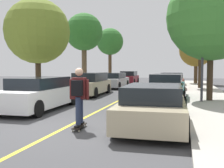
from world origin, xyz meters
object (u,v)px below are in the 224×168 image
at_px(parked_car_right_near, 167,87).
at_px(street_tree_left_far, 110,42).
at_px(parked_car_left_far, 114,81).
at_px(street_tree_right_nearest, 211,16).
at_px(parked_car_left_farthest, 129,78).
at_px(streetlamp, 203,31).
at_px(street_tree_right_far, 196,50).
at_px(skateboard, 80,126).
at_px(parked_car_left_nearest, 40,94).
at_px(parked_car_right_nearest, 154,106).
at_px(parked_car_right_farthest, 174,79).
at_px(street_tree_left_nearest, 38,32).
at_px(parked_car_left_near, 90,84).
at_px(parked_car_right_far, 172,82).
at_px(skateboarder, 79,93).
at_px(street_tree_right_near, 201,32).
at_px(street_tree_left_near, 84,33).

bearing_deg(parked_car_right_near, street_tree_left_far, 118.05).
distance_m(parked_car_left_far, street_tree_right_nearest, 11.43).
xyz_separation_m(parked_car_left_farthest, streetlamp, (6.78, -15.00, 2.90)).
distance_m(parked_car_left_farthest, street_tree_right_far, 7.84).
height_order(parked_car_right_near, skateboard, parked_car_right_near).
height_order(parked_car_left_nearest, parked_car_right_nearest, parked_car_left_nearest).
relative_size(parked_car_right_farthest, street_tree_left_nearest, 0.73).
distance_m(parked_car_left_near, street_tree_right_far, 15.30).
distance_m(parked_car_right_near, parked_car_right_far, 6.07).
xyz_separation_m(parked_car_left_nearest, parked_car_left_farthest, (-0.00, 18.61, 0.01)).
xyz_separation_m(streetlamp, skateboarder, (-3.79, -6.47, -2.54)).
xyz_separation_m(parked_car_left_near, parked_car_right_far, (5.03, 4.91, -0.05)).
xyz_separation_m(parked_car_left_nearest, parked_car_left_near, (-0.00, 6.19, 0.04)).
xyz_separation_m(parked_car_right_far, streetlamp, (1.75, -7.48, 2.91)).
height_order(parked_car_left_far, streetlamp, streetlamp).
distance_m(parked_car_left_near, skateboarder, 9.54).
bearing_deg(street_tree_left_nearest, parked_car_right_far, 46.77).
distance_m(parked_car_left_near, parked_car_left_far, 6.07).
bearing_deg(streetlamp, skateboard, -120.48).
xyz_separation_m(street_tree_right_nearest, street_tree_right_near, (0.00, 8.41, 0.38)).
bearing_deg(parked_car_right_nearest, street_tree_right_far, 84.17).
height_order(parked_car_left_nearest, streetlamp, streetlamp).
distance_m(parked_car_left_nearest, parked_car_right_farthest, 17.52).
bearing_deg(street_tree_left_near, street_tree_right_near, 11.95).
height_order(parked_car_right_far, skateboard, parked_car_right_far).
bearing_deg(parked_car_right_near, street_tree_right_far, 81.40).
bearing_deg(skateboarder, street_tree_right_near, 74.78).
height_order(streetlamp, skateboard, streetlamp).
distance_m(street_tree_right_nearest, street_tree_right_near, 8.42).
relative_size(parked_car_left_near, parked_car_right_far, 1.06).
xyz_separation_m(parked_car_right_far, street_tree_right_far, (2.17, 8.26, 3.01)).
bearing_deg(street_tree_left_near, street_tree_left_nearest, -90.00).
relative_size(street_tree_left_near, street_tree_right_nearest, 0.96).
bearing_deg(parked_car_right_far, skateboard, -98.34).
bearing_deg(parked_car_right_nearest, street_tree_left_near, 120.01).
xyz_separation_m(parked_car_right_farthest, street_tree_right_far, (2.17, 2.58, 3.05)).
bearing_deg(streetlamp, street_tree_left_near, 142.00).
distance_m(parked_car_left_farthest, parked_car_right_near, 14.49).
relative_size(parked_car_left_nearest, street_tree_left_near, 0.76).
bearing_deg(street_tree_left_nearest, streetlamp, 1.14).
bearing_deg(street_tree_left_nearest, street_tree_left_far, 90.00).
height_order(parked_car_right_near, parked_car_right_far, parked_car_right_near).
bearing_deg(street_tree_left_far, parked_car_right_near, -61.95).
height_order(parked_car_right_far, street_tree_left_nearest, street_tree_left_nearest).
height_order(street_tree_left_nearest, street_tree_left_far, street_tree_left_far).
height_order(parked_car_right_farthest, street_tree_right_near, street_tree_right_near).
bearing_deg(street_tree_right_far, street_tree_left_nearest, -120.47).
height_order(street_tree_left_near, street_tree_right_near, street_tree_right_near).
relative_size(parked_car_left_nearest, parked_car_right_far, 1.10).
xyz_separation_m(parked_car_left_farthest, street_tree_right_far, (7.20, 0.75, 3.00)).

